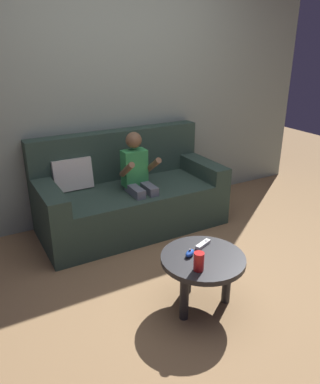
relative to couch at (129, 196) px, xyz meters
The scene contains 8 objects.
ground_plane 1.36m from the couch, 86.61° to the right, with size 9.35×9.35×0.00m, color olive.
wall_back 1.02m from the couch, 78.55° to the left, with size 4.68×0.05×2.50m, color gray.
couch is the anchor object (origin of this frame).
person_seated_on_couch 0.30m from the couch, 82.85° to the right, with size 0.31×0.39×0.96m.
coffee_table 1.35m from the couch, 93.58° to the right, with size 0.56×0.56×0.39m.
game_remote_white_near_edge 1.24m from the couch, 90.18° to the right, with size 0.14×0.08×0.03m.
nunchuk_blue 1.32m from the couch, 96.84° to the right, with size 0.10×0.08×0.05m.
soda_can 1.49m from the couch, 97.72° to the right, with size 0.07×0.07×0.12m, color red.
Camera 1 is at (-1.45, -1.75, 1.73)m, focal length 35.10 mm.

